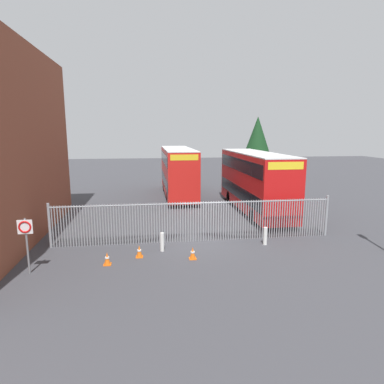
{
  "coord_description": "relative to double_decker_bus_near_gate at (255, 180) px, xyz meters",
  "views": [
    {
      "loc": [
        -2.85,
        -17.04,
        5.9
      ],
      "look_at": [
        0.0,
        4.0,
        2.0
      ],
      "focal_mm": 30.72,
      "sensor_mm": 36.0,
      "label": 1
    }
  ],
  "objects": [
    {
      "name": "traffic_cone_mid_forecourt",
      "position": [
        -5.81,
        -8.64,
        -2.13
      ],
      "size": [
        0.34,
        0.34,
        0.59
      ],
      "color": "orange",
      "rests_on": "ground"
    },
    {
      "name": "bollard_center_front",
      "position": [
        -1.74,
        -7.18,
        -1.95
      ],
      "size": [
        0.2,
        0.2,
        0.95
      ],
      "primitive_type": "cylinder",
      "color": "silver",
      "rests_on": "ground"
    },
    {
      "name": "ground_plane",
      "position": [
        -4.96,
        1.9,
        -2.42
      ],
      "size": [
        100.0,
        100.0,
        0.0
      ],
      "primitive_type": "plane",
      "color": "#3D3D42"
    },
    {
      "name": "double_decker_bus_behind_fence_left",
      "position": [
        -5.05,
        6.83,
        0.0
      ],
      "size": [
        2.54,
        10.81,
        4.42
      ],
      "color": "red",
      "rests_on": "ground"
    },
    {
      "name": "tree_tall_back",
      "position": [
        6.1,
        17.53,
        2.54
      ],
      "size": [
        3.98,
        3.98,
        7.81
      ],
      "color": "#4C3823",
      "rests_on": "ground"
    },
    {
      "name": "traffic_cone_near_kerb",
      "position": [
        -9.71,
        -8.8,
        -2.13
      ],
      "size": [
        0.34,
        0.34,
        0.59
      ],
      "color": "orange",
      "rests_on": "ground"
    },
    {
      "name": "traffic_cone_by_gate",
      "position": [
        -8.3,
        -8.07,
        -2.13
      ],
      "size": [
        0.34,
        0.34,
        0.59
      ],
      "color": "orange",
      "rests_on": "ground"
    },
    {
      "name": "double_decker_bus_near_gate",
      "position": [
        0.0,
        0.0,
        0.0
      ],
      "size": [
        2.54,
        10.81,
        4.42
      ],
      "color": "red",
      "rests_on": "ground"
    },
    {
      "name": "palisade_fence",
      "position": [
        -5.29,
        -6.1,
        -1.24
      ],
      "size": [
        15.28,
        0.14,
        2.35
      ],
      "color": "gray",
      "rests_on": "ground"
    },
    {
      "name": "speed_limit_sign_post",
      "position": [
        -12.88,
        -9.31,
        -0.65
      ],
      "size": [
        0.6,
        0.14,
        2.4
      ],
      "color": "slate",
      "rests_on": "ground"
    },
    {
      "name": "bollard_near_left",
      "position": [
        -7.18,
        -7.39,
        -1.95
      ],
      "size": [
        0.2,
        0.2,
        0.95
      ],
      "primitive_type": "cylinder",
      "color": "silver",
      "rests_on": "ground"
    }
  ]
}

